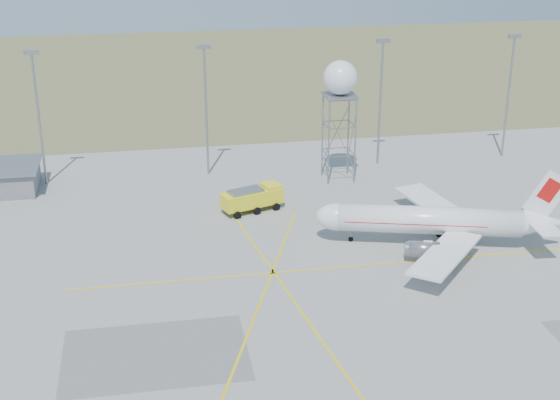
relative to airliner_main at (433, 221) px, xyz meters
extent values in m
cube|color=#636939|center=(-15.50, 105.73, -3.25)|extent=(400.00, 120.00, 0.03)
cylinder|color=gray|center=(-50.50, 31.73, 6.74)|extent=(0.36, 0.36, 20.00)
cube|color=gray|center=(-50.50, 31.73, 16.94)|extent=(2.20, 0.50, 0.60)
cylinder|color=gray|center=(-25.50, 31.73, 6.74)|extent=(0.36, 0.36, 20.00)
cube|color=gray|center=(-25.50, 31.73, 16.94)|extent=(2.20, 0.50, 0.60)
cylinder|color=gray|center=(2.50, 31.73, 6.74)|extent=(0.36, 0.36, 20.00)
cube|color=gray|center=(2.50, 31.73, 16.94)|extent=(2.20, 0.50, 0.60)
cylinder|color=gray|center=(24.50, 31.73, 6.74)|extent=(0.36, 0.36, 20.00)
cube|color=gray|center=(24.50, 31.73, 16.94)|extent=(2.20, 0.50, 0.60)
cylinder|color=white|center=(-0.52, 0.14, 0.09)|extent=(23.05, 9.58, 3.53)
ellipsoid|color=white|center=(-11.57, 3.23, 0.09)|extent=(6.39, 4.92, 3.53)
cube|color=black|center=(-12.59, 3.52, 0.62)|extent=(1.81, 2.23, 0.86)
cone|color=white|center=(13.08, -3.66, 0.36)|extent=(6.05, 4.83, 3.53)
cube|color=white|center=(13.08, -3.66, 4.06)|extent=(5.52, 1.78, 6.64)
cube|color=#B20E0B|center=(13.25, -3.71, 4.68)|extent=(3.01, 1.11, 3.41)
cube|color=white|center=(13.42, -0.82, 0.80)|extent=(4.03, 5.44, 0.16)
cube|color=white|center=(11.90, -6.26, 0.80)|extent=(4.03, 5.44, 0.16)
cube|color=white|center=(2.90, 7.44, -0.79)|extent=(6.71, 14.65, 0.32)
cube|color=white|center=(-1.38, -7.86, -0.79)|extent=(12.55, 13.37, 0.32)
cylinder|color=slate|center=(0.01, 5.31, -1.59)|extent=(4.12, 2.95, 2.03)
cylinder|color=slate|center=(-2.75, -4.55, -1.59)|extent=(4.12, 2.95, 2.03)
cube|color=#B20E0B|center=(-2.22, 0.62, 0.18)|extent=(17.96, 8.19, 0.11)
cylinder|color=black|center=(-9.87, 2.76, -2.87)|extent=(0.76, 0.76, 0.79)
cube|color=black|center=(1.18, -0.33, -2.87)|extent=(2.28, 5.34, 0.79)
cylinder|color=gray|center=(1.18, -0.33, -2.47)|extent=(0.26, 0.26, 1.59)
cylinder|color=gray|center=(-7.91, 23.53, 3.45)|extent=(0.25, 0.25, 13.42)
cylinder|color=gray|center=(-3.78, 23.53, 3.45)|extent=(0.25, 0.25, 13.42)
cylinder|color=gray|center=(-3.78, 27.66, 3.45)|extent=(0.25, 0.25, 13.42)
cylinder|color=gray|center=(-7.91, 27.66, 3.45)|extent=(0.25, 0.25, 13.42)
cube|color=gray|center=(-5.84, 25.59, 10.15)|extent=(4.73, 4.73, 0.26)
sphere|color=white|center=(-5.84, 25.59, 12.84)|extent=(5.16, 5.16, 5.16)
cube|color=yellow|center=(-20.89, 15.18, -1.34)|extent=(9.13, 5.61, 2.12)
cube|color=yellow|center=(-17.99, 16.20, -0.47)|extent=(3.08, 3.31, 1.35)
cube|color=black|center=(-17.35, 16.43, -0.37)|extent=(0.92, 2.39, 0.96)
cube|color=gray|center=(-21.80, 14.86, -0.08)|extent=(5.31, 3.78, 0.39)
camera|label=1|loc=(-35.12, -85.36, 39.05)|focal=50.00mm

